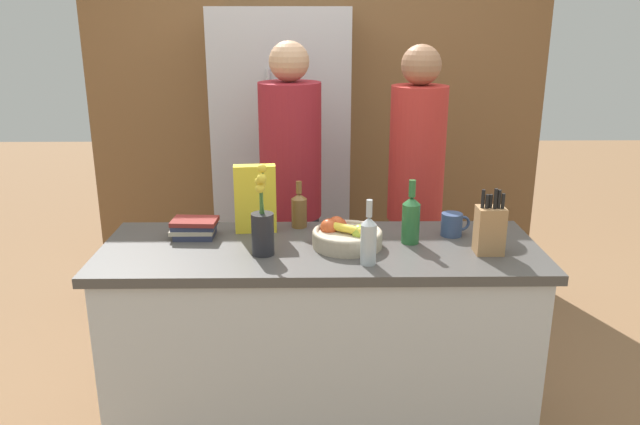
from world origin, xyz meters
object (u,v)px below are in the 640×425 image
fruit_bowl (346,235)px  bottle_vinegar (299,209)px  cereal_box (255,199)px  person_in_blue (415,189)px  bottle_wine (411,218)px  flower_vase (262,226)px  knife_block (490,229)px  book_stack (194,228)px  coffee_mug (452,224)px  person_at_sink (291,188)px  bottle_oil (369,239)px  refrigerator (283,164)px

fruit_bowl → bottle_vinegar: size_ratio=1.36×
cereal_box → person_in_blue: person_in_blue is taller
bottle_wine → flower_vase: bearing=-168.4°
knife_block → bottle_vinegar: (-0.76, 0.33, -0.02)m
cereal_box → person_in_blue: size_ratio=0.18×
book_stack → bottle_wine: size_ratio=0.74×
fruit_bowl → coffee_mug: (0.46, 0.12, 0.01)m
knife_block → coffee_mug: bearing=115.3°
knife_block → bottle_wine: bearing=157.3°
fruit_bowl → person_at_sink: size_ratio=0.17×
bottle_oil → bottle_wine: (0.20, 0.23, 0.01)m
coffee_mug → person_at_sink: size_ratio=0.08×
knife_block → bottle_oil: (-0.49, -0.11, -0.00)m
bottle_vinegar → bottle_oil: bearing=-58.7°
cereal_box → person_in_blue: 0.92m
fruit_bowl → bottle_vinegar: 0.31m
fruit_bowl → flower_vase: flower_vase is taller
flower_vase → book_stack: (-0.31, 0.21, -0.08)m
refrigerator → fruit_bowl: 1.45m
coffee_mug → person_in_blue: 0.56m
cereal_box → book_stack: 0.29m
cereal_box → book_stack: size_ratio=1.48×
fruit_bowl → book_stack: (-0.64, 0.11, -0.00)m
fruit_bowl → refrigerator: bearing=102.6°
knife_block → bottle_oil: size_ratio=1.06×
cereal_box → person_at_sink: 0.55m
bottle_oil → bottle_wine: size_ratio=0.94×
knife_block → person_at_sink: 1.14m
cereal_box → person_in_blue: (0.78, 0.49, -0.09)m
knife_block → cereal_box: (-0.95, 0.28, 0.05)m
person_at_sink → person_in_blue: size_ratio=1.01×
book_stack → person_in_blue: (1.03, 0.56, 0.01)m
refrigerator → coffee_mug: 1.51m
coffee_mug → bottle_vinegar: size_ratio=0.61×
person_in_blue → bottle_wine: bearing=-80.5°
bottle_vinegar → person_in_blue: 0.73m
knife_block → bottle_wine: (-0.29, 0.12, 0.01)m
book_stack → bottle_oil: bearing=-23.7°
bottle_vinegar → person_at_sink: (-0.05, 0.47, -0.03)m
knife_block → coffee_mug: 0.24m
refrigerator → person_at_sink: bearing=-84.4°
person_at_sink → bottle_oil: bearing=-94.9°
refrigerator → bottle_vinegar: 1.18m
flower_vase → cereal_box: (-0.05, 0.28, 0.03)m
book_stack → person_in_blue: size_ratio=0.12×
coffee_mug → knife_block: bearing=-64.7°
book_stack → bottle_wine: 0.92m
bottle_wine → coffee_mug: bearing=24.3°
refrigerator → person_at_sink: size_ratio=1.09×
refrigerator → bottle_oil: bearing=-76.4°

